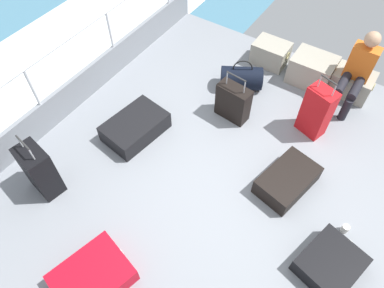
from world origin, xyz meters
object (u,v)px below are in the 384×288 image
Objects in this scene: cargo_crate_2 at (352,83)px; suitcase_6 at (316,112)px; suitcase_2 at (233,102)px; paper_cup at (345,229)px; cargo_crate_1 at (312,70)px; cargo_crate_0 at (271,53)px; suitcase_3 at (330,264)px; suitcase_1 at (135,127)px; suitcase_4 at (40,170)px; duffel_bag at (241,78)px; suitcase_5 at (93,278)px; passenger_seated at (357,70)px; suitcase_0 at (287,180)px.

suitcase_6 reaches higher than cargo_crate_2.
cargo_crate_2 is 0.81× the size of suitcase_2.
paper_cup is at bearing -53.28° from suitcase_6.
cargo_crate_0 is at bearing 175.31° from cargo_crate_1.
paper_cup is at bearing -59.14° from cargo_crate_1.
cargo_crate_0 is 1.46m from suitcase_6.
cargo_crate_1 is at bearing 115.66° from suitcase_3.
cargo_crate_2 reaches higher than suitcase_3.
suitcase_3 is at bearing -91.15° from paper_cup.
suitcase_4 reaches higher than suitcase_1.
cargo_crate_1 is at bearing -4.69° from cargo_crate_0.
suitcase_1 is 0.97× the size of suitcase_6.
suitcase_2 is at bearing -131.96° from cargo_crate_2.
duffel_bag is (-0.18, 0.58, -0.09)m from suitcase_2.
cargo_crate_0 reaches higher than suitcase_5.
suitcase_4 is at bearing -111.42° from duffel_bag.
duffel_bag is at bearing -98.57° from cargo_crate_0.
suitcase_6 reaches higher than cargo_crate_1.
passenger_seated reaches higher than duffel_bag.
suitcase_6 is (-0.09, 0.98, 0.24)m from suitcase_0.
cargo_crate_2 is 5.81× the size of paper_cup.
passenger_seated is 1.20× the size of suitcase_1.
duffel_bag reaches higher than suitcase_1.
passenger_seated is 1.55× the size of duffel_bag.
suitcase_2 is (0.06, -1.32, 0.09)m from cargo_crate_0.
suitcase_1 is (-1.53, -2.24, -0.08)m from cargo_crate_1.
suitcase_3 is (0.65, -2.64, -0.07)m from cargo_crate_2.
suitcase_4 reaches higher than cargo_crate_0.
suitcase_5 is (-0.67, -3.98, -0.10)m from cargo_crate_1.
suitcase_6 reaches higher than suitcase_4.
suitcase_2 is (-0.62, -1.27, 0.05)m from cargo_crate_1.
cargo_crate_0 is 0.65× the size of suitcase_4.
suitcase_0 reaches higher than suitcase_3.
cargo_crate_1 is 0.78× the size of suitcase_0.
passenger_seated reaches higher than suitcase_1.
paper_cup is at bearing -34.26° from duffel_bag.
cargo_crate_2 is 2.26m from paper_cup.
passenger_seated is 1.46× the size of suitcase_2.
suitcase_2 is 1.07m from suitcase_6.
suitcase_0 reaches higher than paper_cup.
suitcase_2 is at bearing -116.18° from cargo_crate_1.
cargo_crate_2 is 4.24m from suitcase_5.
paper_cup is (2.04, -1.39, -0.12)m from duffel_bag.
passenger_seated is 1.85m from suitcase_0.
suitcase_4 is at bearing -106.37° from suitcase_1.
cargo_crate_2 is at bearing 86.80° from suitcase_0.
suitcase_2 reaches higher than suitcase_5.
suitcase_6 is (-0.20, -0.82, -0.18)m from passenger_seated.
cargo_crate_2 is 0.70× the size of suitcase_5.
passenger_seated is 0.86m from suitcase_6.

